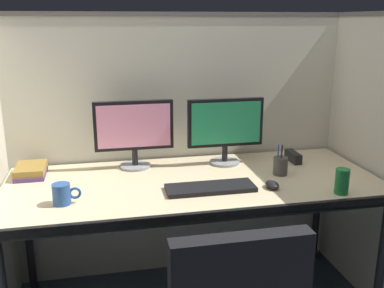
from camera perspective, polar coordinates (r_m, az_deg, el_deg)
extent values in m
cube|color=beige|center=(2.66, -1.75, -0.74)|extent=(2.20, 0.05, 1.55)
cube|color=#605B56|center=(2.55, -1.90, 16.50)|extent=(2.21, 0.06, 0.02)
cube|color=beige|center=(2.55, 23.26, -2.79)|extent=(0.05, 1.40, 1.55)
cube|color=beige|center=(2.26, 0.26, -5.23)|extent=(1.90, 0.80, 0.04)
cube|color=black|center=(1.91, 2.73, -9.36)|extent=(1.90, 0.02, 0.05)
cylinder|color=black|center=(2.48, 23.32, -14.08)|extent=(0.04, 0.04, 0.70)
cylinder|color=black|center=(2.71, -20.46, -11.07)|extent=(0.04, 0.04, 0.70)
cylinder|color=black|center=(2.99, 15.92, -8.10)|extent=(0.04, 0.04, 0.70)
cylinder|color=gray|center=(2.47, -7.37, -2.84)|extent=(0.17, 0.17, 0.01)
cylinder|color=black|center=(2.45, -7.41, -1.69)|extent=(0.03, 0.03, 0.09)
cube|color=black|center=(2.41, -7.56, 2.41)|extent=(0.43, 0.03, 0.27)
cube|color=pink|center=(2.39, -7.53, 2.31)|extent=(0.39, 0.01, 0.23)
cylinder|color=gray|center=(2.52, 4.25, -2.34)|extent=(0.17, 0.17, 0.01)
cylinder|color=black|center=(2.51, 4.27, -1.21)|extent=(0.03, 0.03, 0.09)
cube|color=black|center=(2.46, 4.36, 2.80)|extent=(0.43, 0.03, 0.27)
cube|color=#268C59|center=(2.44, 4.47, 2.71)|extent=(0.39, 0.01, 0.23)
cube|color=black|center=(2.13, 2.40, -5.71)|extent=(0.43, 0.15, 0.02)
ellipsoid|color=black|center=(2.18, 10.35, -5.22)|extent=(0.06, 0.10, 0.03)
cylinder|color=#59595B|center=(2.19, 10.19, -4.74)|extent=(0.01, 0.01, 0.01)
cube|color=#4C3366|center=(2.46, -20.14, -3.66)|extent=(0.15, 0.21, 0.02)
cube|color=olive|center=(2.46, -20.20, -3.00)|extent=(0.15, 0.21, 0.03)
cube|color=black|center=(2.61, 12.98, -1.61)|extent=(0.04, 0.15, 0.06)
cylinder|color=#4C4742|center=(2.37, 11.40, -2.81)|extent=(0.08, 0.08, 0.09)
cylinder|color=red|center=(2.36, 11.53, -1.91)|extent=(0.01, 0.01, 0.15)
cylinder|color=#263FB2|center=(2.35, 11.08, -1.89)|extent=(0.01, 0.01, 0.15)
cylinder|color=black|center=(2.34, 11.52, -1.96)|extent=(0.01, 0.01, 0.16)
cylinder|color=#197233|center=(2.18, 18.88, -4.60)|extent=(0.07, 0.07, 0.12)
cylinder|color=#264C8C|center=(2.04, -16.57, -6.25)|extent=(0.08, 0.08, 0.09)
torus|color=#264C8C|center=(2.04, -14.94, -6.17)|extent=(0.06, 0.01, 0.06)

